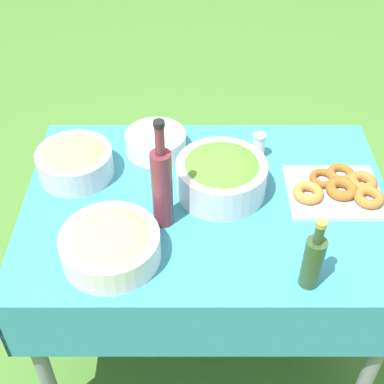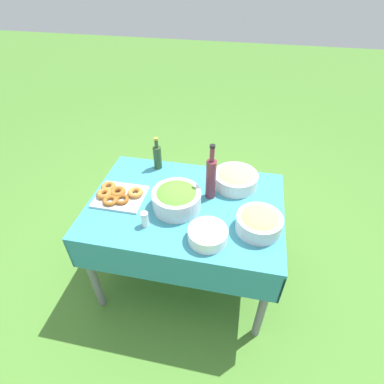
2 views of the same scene
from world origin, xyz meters
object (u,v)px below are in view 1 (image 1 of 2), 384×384
Objects in this scene: wine_bottle at (160,186)px; donut_platter at (336,188)px; plate_stack at (154,143)px; pasta_bowl at (109,244)px; olive_oil_bottle at (312,260)px; salad_bowl at (220,175)px; bread_bowl at (73,161)px.

donut_platter is at bearing 12.64° from wine_bottle.
donut_platter is 0.64m from plate_stack.
pasta_bowl is 1.19× the size of olive_oil_bottle.
plate_stack is 0.57× the size of wine_bottle.
salad_bowl is 0.31m from plate_stack.
wine_bottle reaches higher than plate_stack.
olive_oil_bottle reaches higher than plate_stack.
donut_platter is at bearing -6.67° from bread_bowl.
wine_bottle reaches higher than salad_bowl.
plate_stack is at bearing 159.10° from donut_platter.
bread_bowl is (-0.26, -0.13, 0.02)m from plate_stack.
olive_oil_bottle is 0.85m from bread_bowl.
wine_bottle is (-0.18, -0.14, 0.08)m from salad_bowl.
salad_bowl is at bearing 178.14° from donut_platter.
olive_oil_bottle reaches higher than bread_bowl.
pasta_bowl reaches higher than plate_stack.
donut_platter is 1.31× the size of olive_oil_bottle.
bread_bowl is at bearing -153.92° from plate_stack.
olive_oil_bottle is at bearing -9.47° from pasta_bowl.
bread_bowl is (-0.86, 0.10, 0.04)m from donut_platter.
salad_bowl is 0.49m from bread_bowl.
bread_bowl is (-0.30, 0.23, -0.09)m from wine_bottle.
olive_oil_bottle is (0.23, -0.38, 0.02)m from salad_bowl.
salad_bowl reaches higher than donut_platter.
donut_platter is at bearing 21.06° from pasta_bowl.
olive_oil_bottle is at bearing -58.85° from salad_bowl.
pasta_bowl is 0.41m from bread_bowl.
olive_oil_bottle is at bearing -112.84° from donut_platter.
donut_platter is 0.40m from olive_oil_bottle.
salad_bowl is 1.02× the size of pasta_bowl.
bread_bowl is (-0.71, 0.46, -0.03)m from olive_oil_bottle.
pasta_bowl is at bearing 170.53° from olive_oil_bottle.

